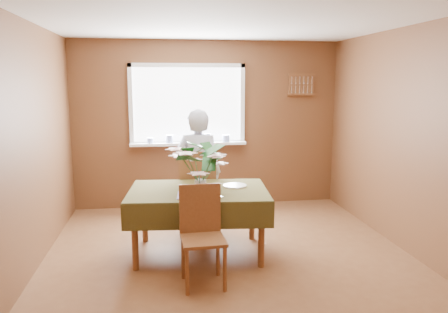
{
  "coord_description": "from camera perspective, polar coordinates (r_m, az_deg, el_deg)",
  "views": [
    {
      "loc": [
        -0.72,
        -4.31,
        1.9
      ],
      "look_at": [
        0.0,
        0.55,
        1.05
      ],
      "focal_mm": 35.0,
      "sensor_mm": 36.0,
      "label": 1
    }
  ],
  "objects": [
    {
      "name": "floor",
      "position": [
        4.77,
        1.0,
        -13.68
      ],
      "size": [
        4.5,
        4.5,
        0.0
      ],
      "primitive_type": "plane",
      "color": "brown",
      "rests_on": "ground"
    },
    {
      "name": "ceiling",
      "position": [
        4.41,
        1.1,
        17.63
      ],
      "size": [
        4.5,
        4.5,
        0.0
      ],
      "primitive_type": "plane",
      "rotation": [
        3.14,
        0.0,
        0.0
      ],
      "color": "white",
      "rests_on": "wall_back"
    },
    {
      "name": "wall_back",
      "position": [
        6.63,
        -2.16,
        4.18
      ],
      "size": [
        4.0,
        0.0,
        4.0
      ],
      "primitive_type": "plane",
      "rotation": [
        1.57,
        0.0,
        0.0
      ],
      "color": "brown",
      "rests_on": "floor"
    },
    {
      "name": "wall_front",
      "position": [
        2.28,
        10.47,
        -6.94
      ],
      "size": [
        4.0,
        0.0,
        4.0
      ],
      "primitive_type": "plane",
      "rotation": [
        -1.57,
        0.0,
        0.0
      ],
      "color": "brown",
      "rests_on": "floor"
    },
    {
      "name": "wall_left",
      "position": [
        4.54,
        -24.69,
        0.68
      ],
      "size": [
        0.0,
        4.5,
        4.5
      ],
      "primitive_type": "plane",
      "rotation": [
        1.57,
        0.0,
        1.57
      ],
      "color": "brown",
      "rests_on": "floor"
    },
    {
      "name": "wall_right",
      "position": [
        5.14,
        23.63,
        1.72
      ],
      "size": [
        0.0,
        4.5,
        4.5
      ],
      "primitive_type": "plane",
      "rotation": [
        1.57,
        0.0,
        -1.57
      ],
      "color": "brown",
      "rests_on": "floor"
    },
    {
      "name": "window_assembly",
      "position": [
        6.54,
        -4.68,
        5.0
      ],
      "size": [
        1.72,
        0.2,
        1.22
      ],
      "color": "white",
      "rests_on": "wall_back"
    },
    {
      "name": "spoon_rack",
      "position": [
        6.88,
        10.09,
        9.25
      ],
      "size": [
        0.44,
        0.05,
        0.33
      ],
      "color": "brown",
      "rests_on": "wall_back"
    },
    {
      "name": "dining_table",
      "position": [
        4.81,
        -3.37,
        -5.35
      ],
      "size": [
        1.59,
        1.16,
        0.74
      ],
      "rotation": [
        0.0,
        0.0,
        -0.09
      ],
      "color": "brown",
      "rests_on": "floor"
    },
    {
      "name": "chair_far",
      "position": [
        5.49,
        -3.49,
        -4.21
      ],
      "size": [
        0.48,
        0.48,
        1.06
      ],
      "rotation": [
        0.0,
        0.0,
        3.08
      ],
      "color": "brown",
      "rests_on": "floor"
    },
    {
      "name": "chair_near",
      "position": [
        4.19,
        -2.93,
        -9.58
      ],
      "size": [
        0.42,
        0.42,
        0.93
      ],
      "rotation": [
        0.0,
        0.0,
        0.05
      ],
      "color": "brown",
      "rests_on": "floor"
    },
    {
      "name": "seated_woman",
      "position": [
        5.45,
        -3.38,
        -2.0
      ],
      "size": [
        0.66,
        0.52,
        1.57
      ],
      "primitive_type": "imported",
      "rotation": [
        0.0,
        0.0,
        2.86
      ],
      "color": "white",
      "rests_on": "floor"
    },
    {
      "name": "flower_bouquet",
      "position": [
        4.53,
        -3.12,
        -0.69
      ],
      "size": [
        0.62,
        0.62,
        0.53
      ],
      "rotation": [
        0.0,
        0.0,
        0.38
      ],
      "color": "white",
      "rests_on": "dining_table"
    },
    {
      "name": "side_plate",
      "position": [
        4.93,
        1.41,
        -3.82
      ],
      "size": [
        0.28,
        0.28,
        0.01
      ],
      "primitive_type": "cylinder",
      "rotation": [
        0.0,
        0.0,
        0.05
      ],
      "color": "white",
      "rests_on": "dining_table"
    },
    {
      "name": "table_knife",
      "position": [
        4.55,
        -0.98,
        -4.96
      ],
      "size": [
        0.1,
        0.22,
        0.0
      ],
      "primitive_type": "cube",
      "rotation": [
        0.0,
        0.0,
        0.34
      ],
      "color": "silver",
      "rests_on": "dining_table"
    }
  ]
}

